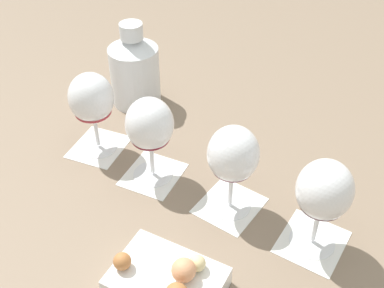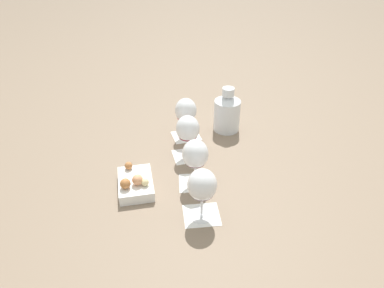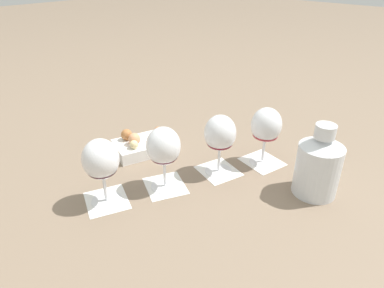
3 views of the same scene
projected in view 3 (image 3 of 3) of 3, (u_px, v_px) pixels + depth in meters
ground_plane at (194, 179)px, 0.88m from camera, size 8.00×8.00×0.00m
tasting_card_0 at (262, 161)px, 0.95m from camera, size 0.11×0.12×0.00m
tasting_card_1 at (218, 171)px, 0.91m from camera, size 0.12×0.13×0.00m
tasting_card_2 at (165, 186)px, 0.85m from camera, size 0.13×0.13×0.00m
tasting_card_3 at (107, 200)px, 0.80m from camera, size 0.13×0.13×0.00m
wine_glass_0 at (266, 127)px, 0.90m from camera, size 0.08×0.08×0.16m
wine_glass_1 at (220, 136)px, 0.86m from camera, size 0.08×0.08×0.16m
wine_glass_2 at (164, 149)px, 0.80m from camera, size 0.08×0.08×0.16m
wine_glass_3 at (101, 162)px, 0.75m from camera, size 0.08×0.08×0.16m
ceramic_vase at (318, 165)px, 0.79m from camera, size 0.10×0.10×0.18m
snack_dish at (142, 145)px, 0.99m from camera, size 0.18×0.15×0.07m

